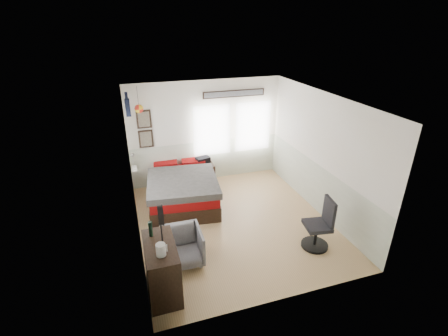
{
  "coord_description": "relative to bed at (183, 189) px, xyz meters",
  "views": [
    {
      "loc": [
        -2.02,
        -5.59,
        4.07
      ],
      "look_at": [
        -0.1,
        0.4,
        1.15
      ],
      "focal_mm": 26.0,
      "sensor_mm": 36.0,
      "label": 1
    }
  ],
  "objects": [
    {
      "name": "wall_decor",
      "position": [
        -0.22,
        0.72,
        1.76
      ],
      "size": [
        3.55,
        1.32,
        1.44
      ],
      "color": "black",
      "rests_on": "room_shell"
    },
    {
      "name": "ground_plane",
      "position": [
        0.88,
        -1.23,
        -0.35
      ],
      "size": [
        4.0,
        4.5,
        0.01
      ],
      "primitive_type": "cube",
      "color": "tan"
    },
    {
      "name": "nightstand",
      "position": [
        0.71,
        0.78,
        -0.07
      ],
      "size": [
        0.55,
        0.45,
        0.55
      ],
      "primitive_type": "cube",
      "rotation": [
        0.0,
        0.0,
        0.01
      ],
      "color": "black",
      "rests_on": "ground_plane"
    },
    {
      "name": "kettle",
      "position": [
        -0.86,
        -2.94,
        0.66
      ],
      "size": [
        0.17,
        0.15,
        0.19
      ],
      "rotation": [
        0.0,
        0.0,
        0.03
      ],
      "color": "silver",
      "rests_on": "dresser"
    },
    {
      "name": "task_chair",
      "position": [
        2.17,
        -2.5,
        0.08
      ],
      "size": [
        0.53,
        0.53,
        1.04
      ],
      "rotation": [
        0.0,
        0.0,
        -0.16
      ],
      "color": "black",
      "rests_on": "ground_plane"
    },
    {
      "name": "room_shell",
      "position": [
        0.8,
        -1.05,
        1.27
      ],
      "size": [
        4.02,
        4.52,
        2.71
      ],
      "color": "silver",
      "rests_on": "ground_plane"
    },
    {
      "name": "dresser",
      "position": [
        -0.86,
        -2.71,
        0.11
      ],
      "size": [
        0.48,
        1.0,
        0.9
      ],
      "primitive_type": "cube",
      "color": "black",
      "rests_on": "ground_plane"
    },
    {
      "name": "armchair",
      "position": [
        -0.42,
        -2.13,
        -0.01
      ],
      "size": [
        0.72,
        0.74,
        0.66
      ],
      "primitive_type": "imported",
      "rotation": [
        0.0,
        0.0,
        -0.02
      ],
      "color": "gray",
      "rests_on": "ground_plane"
    },
    {
      "name": "black_bag",
      "position": [
        0.71,
        0.78,
        0.31
      ],
      "size": [
        0.39,
        0.29,
        0.21
      ],
      "primitive_type": "cube",
      "rotation": [
        0.0,
        0.0,
        0.19
      ],
      "color": "black",
      "rests_on": "nightstand"
    },
    {
      "name": "stand_fan",
      "position": [
        -0.81,
        -2.81,
        1.15
      ],
      "size": [
        0.1,
        0.31,
        0.76
      ],
      "rotation": [
        0.0,
        0.0,
        -0.07
      ],
      "color": "black",
      "rests_on": "dresser"
    },
    {
      "name": "bottle",
      "position": [
        -0.95,
        -2.42,
        0.69
      ],
      "size": [
        0.07,
        0.07,
        0.26
      ],
      "primitive_type": "cylinder",
      "color": "black",
      "rests_on": "dresser"
    },
    {
      "name": "bed",
      "position": [
        0.0,
        0.0,
        0.0
      ],
      "size": [
        1.78,
        2.35,
        0.7
      ],
      "rotation": [
        0.0,
        0.0,
        -0.12
      ],
      "color": "black",
      "rests_on": "ground_plane"
    }
  ]
}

